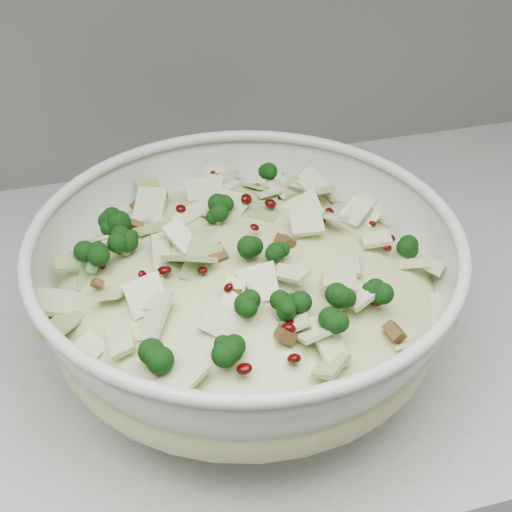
{
  "coord_description": "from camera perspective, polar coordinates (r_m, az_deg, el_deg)",
  "views": [
    {
      "loc": [
        -0.72,
        1.14,
        1.38
      ],
      "look_at": [
        -0.59,
        1.62,
        1.01
      ],
      "focal_mm": 50.0,
      "sensor_mm": 36.0,
      "label": 1
    }
  ],
  "objects": [
    {
      "name": "salad",
      "position": [
        0.61,
        -0.83,
        -1.59
      ],
      "size": [
        0.43,
        0.43,
        0.15
      ],
      "rotation": [
        0.0,
        0.0,
        0.34
      ],
      "color": "#C3C688",
      "rests_on": "mixing_bowl"
    },
    {
      "name": "mixing_bowl",
      "position": [
        0.63,
        -0.81,
        -3.29
      ],
      "size": [
        0.45,
        0.45,
        0.15
      ],
      "rotation": [
        0.0,
        0.0,
        0.26
      ],
      "color": "silver",
      "rests_on": "counter"
    }
  ]
}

